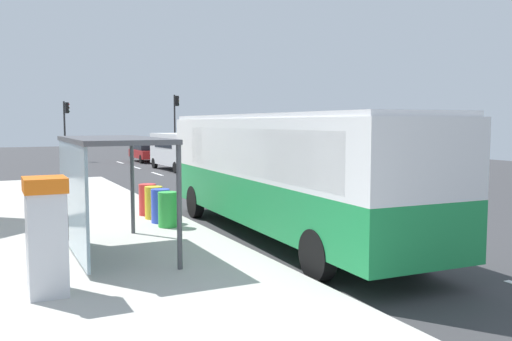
{
  "coord_description": "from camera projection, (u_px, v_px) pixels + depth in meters",
  "views": [
    {
      "loc": [
        -8.46,
        -11.87,
        3.0
      ],
      "look_at": [
        -1.0,
        3.35,
        1.5
      ],
      "focal_mm": 38.19,
      "sensor_mm": 36.0,
      "label": 1
    }
  ],
  "objects": [
    {
      "name": "lane_stripe_seg_7",
      "position": [
        120.0,
        163.0,
        40.64
      ],
      "size": [
        0.16,
        2.2,
        0.01
      ],
      "primitive_type": "cube",
      "color": "silver",
      "rests_on": "ground"
    },
    {
      "name": "ground_plane",
      "position": [
        180.0,
        183.0,
        27.12
      ],
      "size": [
        56.0,
        92.0,
        0.04
      ],
      "primitive_type": "cube",
      "color": "#38383A"
    },
    {
      "name": "white_van",
      "position": [
        178.0,
        149.0,
        34.22
      ],
      "size": [
        2.24,
        5.29,
        2.3
      ],
      "color": "white",
      "rests_on": "ground"
    },
    {
      "name": "traffic_light_far_side",
      "position": [
        66.0,
        121.0,
        42.06
      ],
      "size": [
        0.49,
        0.28,
        4.62
      ],
      "color": "#2D2D2D",
      "rests_on": "ground"
    },
    {
      "name": "ticket_machine",
      "position": [
        47.0,
        235.0,
        8.86
      ],
      "size": [
        0.66,
        0.76,
        1.94
      ],
      "color": "silver",
      "rests_on": "sidewalk_platform"
    },
    {
      "name": "lane_stripe_seg_1",
      "position": [
        375.0,
        241.0,
        13.81
      ],
      "size": [
        0.16,
        2.2,
        0.01
      ],
      "primitive_type": "cube",
      "color": "silver",
      "rests_on": "ground"
    },
    {
      "name": "recycling_bin_yellow",
      "position": [
        154.0,
        203.0,
        15.95
      ],
      "size": [
        0.52,
        0.52,
        0.95
      ],
      "primitive_type": "cylinder",
      "color": "yellow",
      "rests_on": "sidewalk_platform"
    },
    {
      "name": "lane_stripe_seg_6",
      "position": [
        136.0,
        168.0,
        36.17
      ],
      "size": [
        0.16,
        2.2,
        0.01
      ],
      "primitive_type": "cube",
      "color": "silver",
      "rests_on": "ground"
    },
    {
      "name": "bus_shelter",
      "position": [
        98.0,
        165.0,
        11.52
      ],
      "size": [
        1.8,
        4.0,
        2.5
      ],
      "color": "#4C4C51",
      "rests_on": "sidewalk_platform"
    },
    {
      "name": "recycling_bin_red",
      "position": [
        148.0,
        200.0,
        16.58
      ],
      "size": [
        0.52,
        0.52,
        0.95
      ],
      "primitive_type": "cylinder",
      "color": "red",
      "rests_on": "sidewalk_platform"
    },
    {
      "name": "recycling_bin_blue",
      "position": [
        161.0,
        206.0,
        15.33
      ],
      "size": [
        0.52,
        0.52,
        0.95
      ],
      "primitive_type": "cylinder",
      "color": "blue",
      "rests_on": "sidewalk_platform"
    },
    {
      "name": "lane_stripe_seg_2",
      "position": [
        281.0,
        212.0,
        18.28
      ],
      "size": [
        0.16,
        2.2,
        0.01
      ],
      "primitive_type": "cube",
      "color": "silver",
      "rests_on": "ground"
    },
    {
      "name": "sedan_near",
      "position": [
        147.0,
        151.0,
        41.39
      ],
      "size": [
        1.85,
        4.4,
        1.52
      ],
      "color": "#A51919",
      "rests_on": "ground"
    },
    {
      "name": "bus",
      "position": [
        282.0,
        168.0,
        14.01
      ],
      "size": [
        2.91,
        11.09,
        3.21
      ],
      "color": "#1E8C47",
      "rests_on": "ground"
    },
    {
      "name": "sidewalk_platform",
      "position": [
        86.0,
        239.0,
        13.57
      ],
      "size": [
        6.2,
        30.0,
        0.18
      ],
      "primitive_type": "cube",
      "color": "beige",
      "rests_on": "ground"
    },
    {
      "name": "lane_stripe_seg_3",
      "position": [
        223.0,
        194.0,
        22.75
      ],
      "size": [
        0.16,
        2.2,
        0.01
      ],
      "primitive_type": "cube",
      "color": "silver",
      "rests_on": "ground"
    },
    {
      "name": "traffic_light_near_side",
      "position": [
        176.0,
        116.0,
        45.08
      ],
      "size": [
        0.49,
        0.28,
        5.27
      ],
      "color": "#2D2D2D",
      "rests_on": "ground"
    },
    {
      "name": "lane_stripe_seg_5",
      "position": [
        157.0,
        174.0,
        31.7
      ],
      "size": [
        0.16,
        2.2,
        0.01
      ],
      "primitive_type": "cube",
      "color": "silver",
      "rests_on": "ground"
    },
    {
      "name": "recycling_bin_green",
      "position": [
        168.0,
        209.0,
        14.7
      ],
      "size": [
        0.52,
        0.52,
        0.95
      ],
      "primitive_type": "cylinder",
      "color": "green",
      "rests_on": "sidewalk_platform"
    },
    {
      "name": "lane_stripe_seg_4",
      "position": [
        185.0,
        182.0,
        27.23
      ],
      "size": [
        0.16,
        2.2,
        0.01
      ],
      "primitive_type": "cube",
      "color": "silver",
      "rests_on": "ground"
    }
  ]
}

